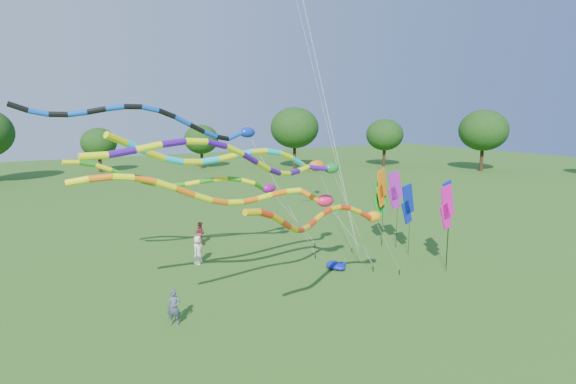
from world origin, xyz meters
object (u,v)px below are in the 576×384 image
tube_kite_orange (247,194)px  person_a (198,250)px  tube_kite_red (334,217)px  person_b (174,307)px  person_c (200,233)px  blue_nylon_heap (340,266)px

tube_kite_orange → person_a: bearing=96.8°
tube_kite_red → tube_kite_orange: tube_kite_orange is taller
person_b → person_c: person_b is taller
tube_kite_red → tube_kite_orange: 4.59m
person_c → blue_nylon_heap: bearing=170.9°
tube_kite_red → person_c: tube_kite_red is taller
tube_kite_orange → person_b: 6.12m
blue_nylon_heap → person_c: person_c is taller
blue_nylon_heap → person_a: bearing=142.5°
person_a → person_b: 8.14m
tube_kite_red → person_a: (-2.65, 9.69, -3.52)m
blue_nylon_heap → person_b: size_ratio=0.74×
tube_kite_red → blue_nylon_heap: size_ratio=9.93×
blue_nylon_heap → person_b: bearing=-167.5°
tube_kite_red → blue_nylon_heap: (3.88, 4.68, -4.17)m
blue_nylon_heap → person_a: (-6.53, 5.01, 0.66)m
blue_nylon_heap → person_b: 10.47m
tube_kite_orange → person_c: 10.48m
tube_kite_orange → person_a: (-0.51, 5.66, -4.09)m
tube_kite_orange → person_a: size_ratio=9.03×
person_a → person_b: person_a is taller
tube_kite_red → blue_nylon_heap: tube_kite_red is taller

